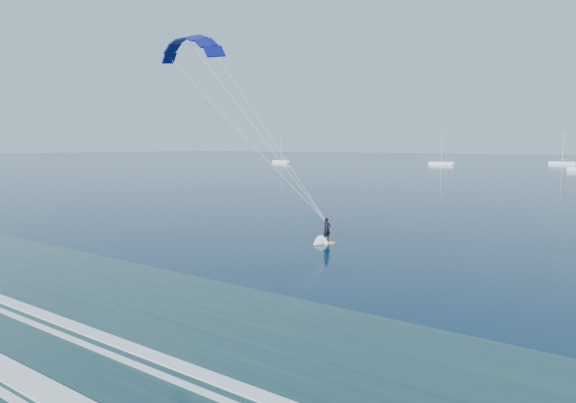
{
  "coord_description": "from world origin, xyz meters",
  "views": [
    {
      "loc": [
        21.2,
        -2.83,
        8.25
      ],
      "look_at": [
        -0.57,
        26.75,
        4.14
      ],
      "focal_mm": 32.0,
      "sensor_mm": 36.0,
      "label": 1
    }
  ],
  "objects_px": {
    "sailboat_1": "(441,163)",
    "sailboat_2": "(562,163)",
    "kitesurfer_rig": "(255,127)",
    "sailboat_0": "(281,162)"
  },
  "relations": [
    {
      "from": "sailboat_2",
      "to": "sailboat_1",
      "type": "bearing_deg",
      "value": -140.34
    },
    {
      "from": "kitesurfer_rig",
      "to": "sailboat_1",
      "type": "height_order",
      "value": "kitesurfer_rig"
    },
    {
      "from": "kitesurfer_rig",
      "to": "sailboat_0",
      "type": "relative_size",
      "value": 1.72
    },
    {
      "from": "kitesurfer_rig",
      "to": "sailboat_2",
      "type": "distance_m",
      "value": 200.67
    },
    {
      "from": "sailboat_0",
      "to": "sailboat_2",
      "type": "relative_size",
      "value": 0.83
    },
    {
      "from": "kitesurfer_rig",
      "to": "sailboat_2",
      "type": "bearing_deg",
      "value": 91.62
    },
    {
      "from": "sailboat_1",
      "to": "sailboat_2",
      "type": "bearing_deg",
      "value": 39.66
    },
    {
      "from": "kitesurfer_rig",
      "to": "sailboat_1",
      "type": "relative_size",
      "value": 1.44
    },
    {
      "from": "sailboat_2",
      "to": "sailboat_0",
      "type": "bearing_deg",
      "value": -151.9
    },
    {
      "from": "sailboat_0",
      "to": "sailboat_2",
      "type": "height_order",
      "value": "sailboat_2"
    }
  ]
}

